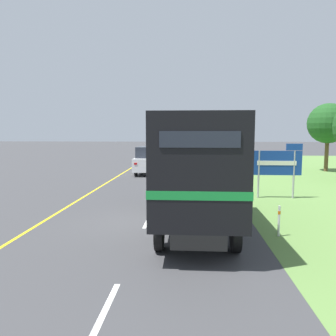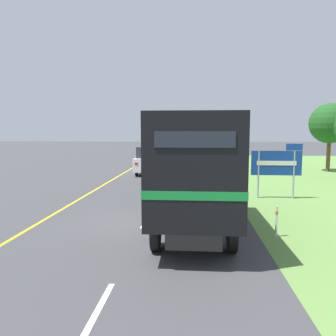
{
  "view_description": "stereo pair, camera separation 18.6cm",
  "coord_description": "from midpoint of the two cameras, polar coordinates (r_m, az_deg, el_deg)",
  "views": [
    {
      "loc": [
        1.49,
        -11.22,
        3.16
      ],
      "look_at": [
        0.3,
        6.7,
        1.2
      ],
      "focal_mm": 35.0,
      "sensor_mm": 36.0,
      "label": 1
    },
    {
      "loc": [
        1.67,
        -11.21,
        3.16
      ],
      "look_at": [
        0.3,
        6.7,
        1.2
      ],
      "focal_mm": 35.0,
      "sensor_mm": 36.0,
      "label": 2
    }
  ],
  "objects": [
    {
      "name": "ground_plane",
      "position": [
        11.76,
        -3.55,
        -9.37
      ],
      "size": [
        200.0,
        200.0,
        0.0
      ],
      "primitive_type": "plane",
      "color": "#3D3D3F"
    },
    {
      "name": "edge_line_yellow",
      "position": [
        21.18,
        -10.12,
        -2.44
      ],
      "size": [
        0.12,
        50.52,
        0.01
      ],
      "primitive_type": "cube",
      "color": "yellow",
      "rests_on": "ground"
    },
    {
      "name": "centre_dash_nearest",
      "position": [
        6.24,
        -12.0,
        -24.32
      ],
      "size": [
        0.12,
        2.6,
        0.01
      ],
      "primitive_type": "cube",
      "color": "white",
      "rests_on": "ground"
    },
    {
      "name": "centre_dash_near",
      "position": [
        12.26,
        -3.21,
        -8.7
      ],
      "size": [
        0.12,
        2.6,
        0.01
      ],
      "primitive_type": "cube",
      "color": "white",
      "rests_on": "ground"
    },
    {
      "name": "centre_dash_mid_a",
      "position": [
        18.68,
        -0.53,
        -3.5
      ],
      "size": [
        0.12,
        2.6,
        0.01
      ],
      "primitive_type": "cube",
      "color": "white",
      "rests_on": "ground"
    },
    {
      "name": "centre_dash_mid_b",
      "position": [
        25.19,
        0.75,
        -0.97
      ],
      "size": [
        0.12,
        2.6,
        0.01
      ],
      "primitive_type": "cube",
      "color": "white",
      "rests_on": "ground"
    },
    {
      "name": "centre_dash_far",
      "position": [
        31.74,
        1.51,
        0.52
      ],
      "size": [
        0.12,
        2.6,
        0.01
      ],
      "primitive_type": "cube",
      "color": "white",
      "rests_on": "ground"
    },
    {
      "name": "centre_dash_farthest",
      "position": [
        38.31,
        2.01,
        1.5
      ],
      "size": [
        0.12,
        2.6,
        0.01
      ],
      "primitive_type": "cube",
      "color": "white",
      "rests_on": "ground"
    },
    {
      "name": "horse_trailer_truck",
      "position": [
        10.98,
        5.0,
        0.23
      ],
      "size": [
        2.37,
        8.2,
        3.63
      ],
      "color": "black",
      "rests_on": "ground"
    },
    {
      "name": "lead_car_white",
      "position": [
        24.87,
        -3.12,
        1.33
      ],
      "size": [
        1.8,
        4.06,
        2.09
      ],
      "color": "black",
      "rests_on": "ground"
    },
    {
      "name": "highway_sign",
      "position": [
        16.45,
        18.83,
        0.67
      ],
      "size": [
        2.36,
        0.09,
        2.63
      ],
      "color": "#9E9EA3",
      "rests_on": "ground"
    },
    {
      "name": "roadside_tree_mid",
      "position": [
        29.4,
        26.55,
        6.94
      ],
      "size": [
        3.21,
        3.21,
        5.48
      ],
      "color": "brown",
      "rests_on": "ground"
    },
    {
      "name": "delineator_post",
      "position": [
        10.59,
        18.87,
        -8.64
      ],
      "size": [
        0.08,
        0.08,
        0.95
      ],
      "color": "white",
      "rests_on": "ground"
    }
  ]
}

